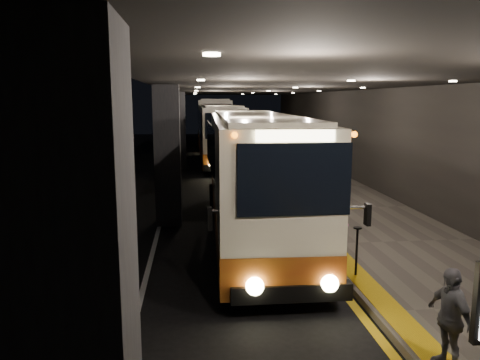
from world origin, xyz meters
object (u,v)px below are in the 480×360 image
coach_third (213,123)px  passenger_boarding (341,228)px  passenger_waiting_grey (449,318)px  coach_main (253,180)px  coach_second (219,136)px  stanchion_post (357,252)px

coach_third → passenger_boarding: 31.54m
passenger_waiting_grey → passenger_boarding: bearing=172.6°
coach_main → passenger_boarding: coach_main is taller
coach_second → stanchion_post: coach_second is taller
coach_second → passenger_waiting_grey: coach_second is taller
coach_third → passenger_waiting_grey: (1.74, -36.16, -0.99)m
coach_second → passenger_boarding: 18.82m
coach_main → coach_second: size_ratio=0.99×
coach_main → coach_third: bearing=91.4°
coach_third → passenger_boarding: size_ratio=8.30×
passenger_boarding → stanchion_post: size_ratio=1.41×
passenger_boarding → passenger_waiting_grey: bearing=-175.6°
coach_third → passenger_boarding: bearing=-86.3°
coach_second → passenger_waiting_grey: 23.50m
passenger_waiting_grey → coach_second: bearing=176.5°
passenger_waiting_grey → stanchion_post: (-0.07, 3.57, -0.21)m
passenger_boarding → passenger_waiting_grey: passenger_boarding is taller
coach_second → coach_main: bearing=-89.9°
passenger_boarding → stanchion_post: bearing=-176.6°
stanchion_post → coach_main: bearing=115.0°
passenger_boarding → passenger_waiting_grey: 4.69m
coach_main → coach_third: 28.80m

